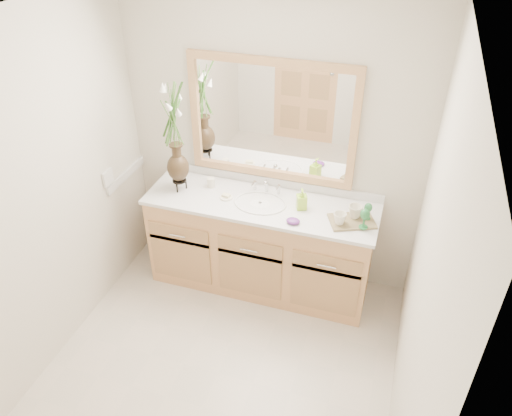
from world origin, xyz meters
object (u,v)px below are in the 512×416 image
(tumbler, at_px, (211,183))
(flower_vase, at_px, (174,125))
(tray, at_px, (352,221))
(soap_bottle, at_px, (302,200))

(tumbler, bearing_deg, flower_vase, -153.93)
(tray, bearing_deg, flower_vase, 154.81)
(soap_bottle, relative_size, tray, 0.46)
(tumbler, height_order, tray, tumbler)
(tumbler, height_order, soap_bottle, soap_bottle)
(tumbler, xyz_separation_m, soap_bottle, (0.78, -0.08, 0.04))
(soap_bottle, bearing_deg, tray, -31.82)
(tumbler, xyz_separation_m, tray, (1.18, -0.14, -0.03))
(soap_bottle, height_order, tray, soap_bottle)
(flower_vase, relative_size, tumbler, 10.46)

